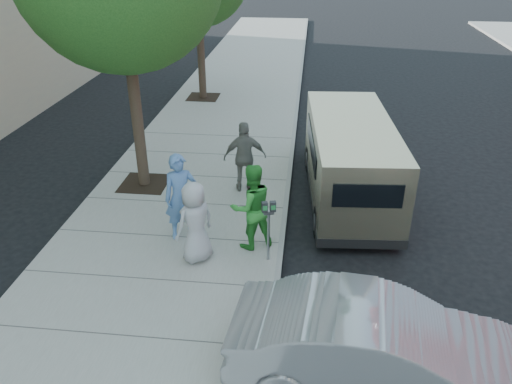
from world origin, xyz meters
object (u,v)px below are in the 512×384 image
Objects in this scene: person_officer at (181,197)px; person_striped_polo at (245,157)px; sedan at (379,349)px; person_green_shirt at (252,207)px; person_gray_shirt at (195,222)px; van at (349,158)px; parking_meter at (269,218)px.

person_officer is 2.53m from person_striped_polo.
person_green_shirt reaches higher than sedan.
person_officer is (-3.74, 3.47, 0.39)m from sedan.
person_green_shirt is 1.20m from person_gray_shirt.
person_officer is at bearing -149.98° from van.
person_green_shirt is (-0.39, 0.47, -0.03)m from parking_meter.
person_striped_polo reaches higher than parking_meter.
person_officer is at bearing 52.50° from sedan.
person_striped_polo is (-0.46, 2.50, -0.02)m from person_green_shirt.
parking_meter is 0.24× the size of van.
person_green_shirt is (-2.10, -2.64, -0.00)m from van.
van is 3.03× the size of person_green_shirt.
person_officer reaches higher than parking_meter.
sedan is 6.38m from person_striped_polo.
person_officer is 0.93m from person_gray_shirt.
person_green_shirt is 1.09× the size of person_gray_shirt.
person_officer is (-3.61, -2.45, 0.02)m from van.
person_gray_shirt is (0.47, -0.79, -0.10)m from person_officer.
sedan is 5.12m from person_officer.
person_striped_polo is (0.58, 3.10, 0.05)m from person_gray_shirt.
person_striped_polo is (1.05, 2.31, -0.05)m from person_officer.
person_gray_shirt is 0.94× the size of person_striped_polo.
parking_meter is 0.30× the size of sedan.
van is 4.51m from person_gray_shirt.
person_green_shirt reaches higher than person_striped_polo.
person_green_shirt is at bearing -31.40° from person_officer.
sedan is 4.24m from person_gray_shirt.
sedan is 3.98m from person_green_shirt.
person_officer reaches higher than person_gray_shirt.
person_green_shirt reaches higher than person_gray_shirt.
person_officer is at bearing 146.20° from parking_meter.
person_gray_shirt is at bearing -83.13° from person_officer.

